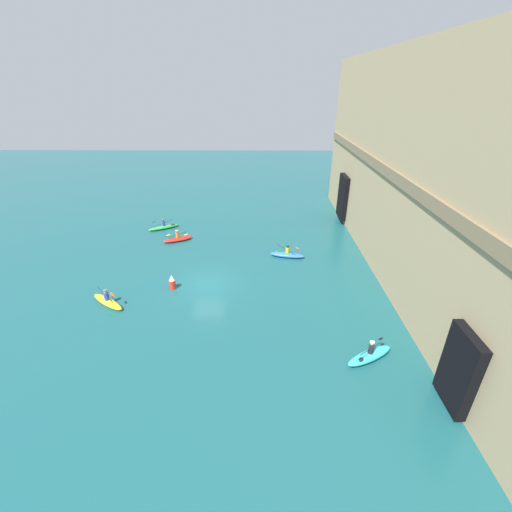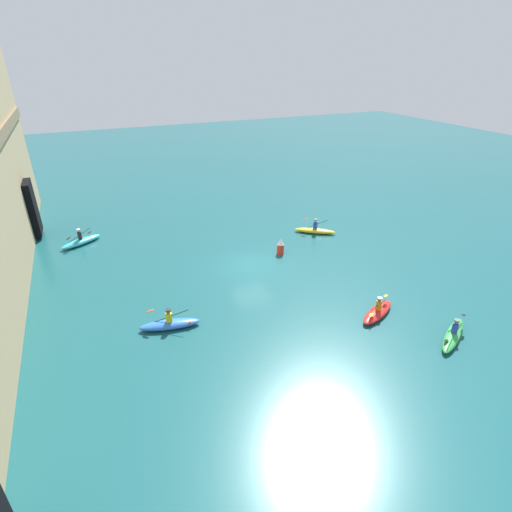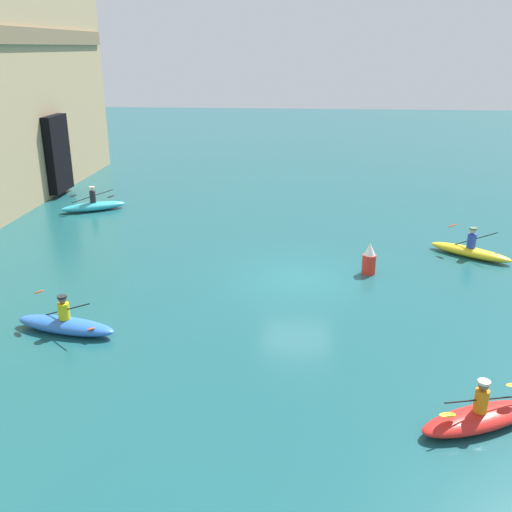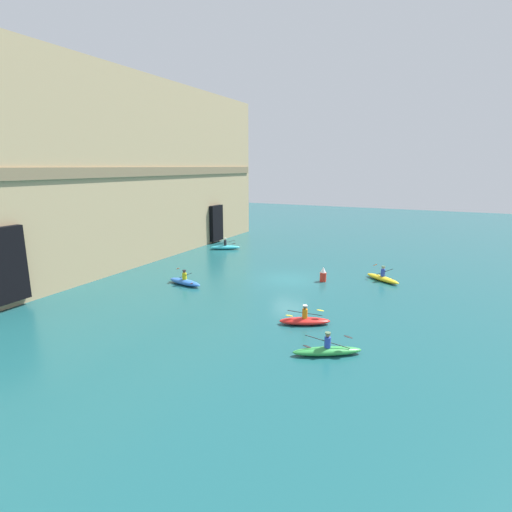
{
  "view_description": "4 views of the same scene",
  "coord_description": "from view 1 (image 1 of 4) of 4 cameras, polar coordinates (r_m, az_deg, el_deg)",
  "views": [
    {
      "loc": [
        23.14,
        4.09,
        14.23
      ],
      "look_at": [
        -0.71,
        3.86,
        2.13
      ],
      "focal_mm": 24.0,
      "sensor_mm": 36.0,
      "label": 1
    },
    {
      "loc": [
        -22.09,
        9.35,
        13.01
      ],
      "look_at": [
        -3.11,
        1.01,
        2.34
      ],
      "focal_mm": 28.0,
      "sensor_mm": 36.0,
      "label": 2
    },
    {
      "loc": [
        -19.03,
        -0.14,
        7.83
      ],
      "look_at": [
        -4.36,
        1.13,
        2.42
      ],
      "focal_mm": 40.0,
      "sensor_mm": 36.0,
      "label": 3
    },
    {
      "loc": [
        -28.67,
        -10.78,
        8.82
      ],
      "look_at": [
        -1.37,
        2.25,
        2.0
      ],
      "focal_mm": 28.0,
      "sensor_mm": 36.0,
      "label": 4
    }
  ],
  "objects": [
    {
      "name": "ground_plane",
      "position": [
        27.47,
        -8.12,
        -4.61
      ],
      "size": [
        120.0,
        120.0,
        0.0
      ],
      "primitive_type": "plane",
      "color": "#195156"
    },
    {
      "name": "cliff_bluff",
      "position": [
        28.16,
        27.76,
        11.79
      ],
      "size": [
        43.2,
        6.54,
        16.7
      ],
      "color": "tan",
      "rests_on": "ground"
    },
    {
      "name": "kayak_red",
      "position": [
        35.27,
        -12.91,
        2.8
      ],
      "size": [
        1.99,
        2.97,
        1.15
      ],
      "rotation": [
        0.0,
        0.0,
        2.01
      ],
      "color": "red",
      "rests_on": "ground"
    },
    {
      "name": "kayak_green",
      "position": [
        38.63,
        -15.12,
        4.7
      ],
      "size": [
        2.28,
        3.23,
        1.15
      ],
      "rotation": [
        0.0,
        0.0,
        2.1
      ],
      "color": "green",
      "rests_on": "ground"
    },
    {
      "name": "kayak_yellow",
      "position": [
        26.92,
        -23.5,
        -6.92
      ],
      "size": [
        2.45,
        3.03,
        1.25
      ],
      "rotation": [
        0.0,
        0.0,
        0.95
      ],
      "color": "yellow",
      "rests_on": "ground"
    },
    {
      "name": "kayak_blue",
      "position": [
        31.27,
        5.22,
        0.23
      ],
      "size": [
        1.38,
        3.23,
        1.2
      ],
      "rotation": [
        0.0,
        0.0,
        4.52
      ],
      "color": "blue",
      "rests_on": "ground"
    },
    {
      "name": "kayak_cyan",
      "position": [
        21.48,
        18.43,
        -15.41
      ],
      "size": [
        2.24,
        3.17,
        1.24
      ],
      "rotation": [
        0.0,
        0.0,
        5.22
      ],
      "color": "#33B2C6",
      "rests_on": "ground"
    },
    {
      "name": "marker_buoy",
      "position": [
        27.12,
        -13.79,
        -4.28
      ],
      "size": [
        0.5,
        0.5,
        1.18
      ],
      "color": "red",
      "rests_on": "ground"
    }
  ]
}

